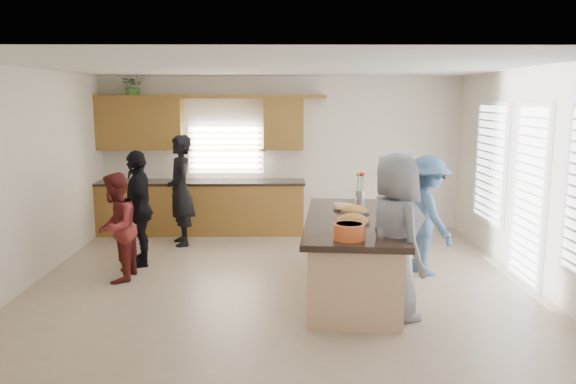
{
  "coord_description": "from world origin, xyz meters",
  "views": [
    {
      "loc": [
        0.03,
        -7.21,
        2.42
      ],
      "look_at": [
        0.1,
        0.3,
        1.15
      ],
      "focal_mm": 35.0,
      "sensor_mm": 36.0,
      "label": 1
    }
  ],
  "objects_px": {
    "island": "(352,257)",
    "woman_left_front": "(139,208)",
    "woman_left_back": "(181,191)",
    "woman_right_back": "(427,215)",
    "woman_right_front": "(395,237)",
    "salad_bowl": "(349,231)",
    "woman_left_mid": "(116,227)"
  },
  "relations": [
    {
      "from": "island",
      "to": "woman_left_front",
      "type": "distance_m",
      "value": 3.21
    },
    {
      "from": "woman_left_back",
      "to": "woman_right_back",
      "type": "height_order",
      "value": "woman_left_back"
    },
    {
      "from": "island",
      "to": "woman_right_front",
      "type": "relative_size",
      "value": 1.52
    },
    {
      "from": "woman_right_back",
      "to": "woman_right_front",
      "type": "height_order",
      "value": "woman_right_front"
    },
    {
      "from": "woman_left_back",
      "to": "woman_left_front",
      "type": "height_order",
      "value": "woman_left_back"
    },
    {
      "from": "salad_bowl",
      "to": "woman_left_back",
      "type": "distance_m",
      "value": 4.13
    },
    {
      "from": "woman_right_back",
      "to": "woman_right_front",
      "type": "distance_m",
      "value": 1.73
    },
    {
      "from": "island",
      "to": "woman_left_front",
      "type": "relative_size",
      "value": 1.67
    },
    {
      "from": "woman_left_back",
      "to": "woman_left_mid",
      "type": "distance_m",
      "value": 1.94
    },
    {
      "from": "island",
      "to": "woman_right_back",
      "type": "distance_m",
      "value": 1.38
    },
    {
      "from": "island",
      "to": "woman_right_front",
      "type": "xyz_separation_m",
      "value": [
        0.35,
        -0.82,
        0.47
      ]
    },
    {
      "from": "woman_left_back",
      "to": "woman_left_mid",
      "type": "height_order",
      "value": "woman_left_back"
    },
    {
      "from": "island",
      "to": "woman_right_front",
      "type": "height_order",
      "value": "woman_right_front"
    },
    {
      "from": "woman_right_back",
      "to": "woman_right_front",
      "type": "relative_size",
      "value": 0.9
    },
    {
      "from": "woman_right_front",
      "to": "woman_left_mid",
      "type": "bearing_deg",
      "value": 51.49
    },
    {
      "from": "salad_bowl",
      "to": "woman_left_back",
      "type": "relative_size",
      "value": 0.19
    },
    {
      "from": "woman_left_front",
      "to": "woman_right_back",
      "type": "height_order",
      "value": "woman_left_front"
    },
    {
      "from": "woman_left_front",
      "to": "woman_right_front",
      "type": "bearing_deg",
      "value": 42.3
    },
    {
      "from": "woman_right_back",
      "to": "woman_left_mid",
      "type": "bearing_deg",
      "value": 77.98
    },
    {
      "from": "woman_left_back",
      "to": "woman_right_back",
      "type": "distance_m",
      "value": 3.99
    },
    {
      "from": "woman_left_back",
      "to": "woman_left_mid",
      "type": "xyz_separation_m",
      "value": [
        -0.52,
        -1.86,
        -0.18
      ]
    },
    {
      "from": "salad_bowl",
      "to": "woman_left_mid",
      "type": "relative_size",
      "value": 0.23
    },
    {
      "from": "woman_right_front",
      "to": "island",
      "type": "bearing_deg",
      "value": 5.69
    },
    {
      "from": "woman_left_front",
      "to": "woman_right_front",
      "type": "distance_m",
      "value": 3.88
    },
    {
      "from": "woman_left_back",
      "to": "woman_right_front",
      "type": "xyz_separation_m",
      "value": [
        2.9,
        -3.17,
        0.01
      ]
    },
    {
      "from": "woman_left_mid",
      "to": "woman_left_front",
      "type": "xyz_separation_m",
      "value": [
        0.12,
        0.73,
        0.11
      ]
    },
    {
      "from": "salad_bowl",
      "to": "woman_right_back",
      "type": "bearing_deg",
      "value": 54.15
    },
    {
      "from": "woman_left_mid",
      "to": "salad_bowl",
      "type": "bearing_deg",
      "value": 63.6
    },
    {
      "from": "woman_left_back",
      "to": "woman_right_front",
      "type": "bearing_deg",
      "value": 22.78
    },
    {
      "from": "salad_bowl",
      "to": "woman_right_front",
      "type": "xyz_separation_m",
      "value": [
        0.53,
        0.21,
        -0.12
      ]
    },
    {
      "from": "salad_bowl",
      "to": "island",
      "type": "bearing_deg",
      "value": 80.58
    },
    {
      "from": "woman_left_mid",
      "to": "woman_right_front",
      "type": "bearing_deg",
      "value": 70.4
    }
  ]
}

